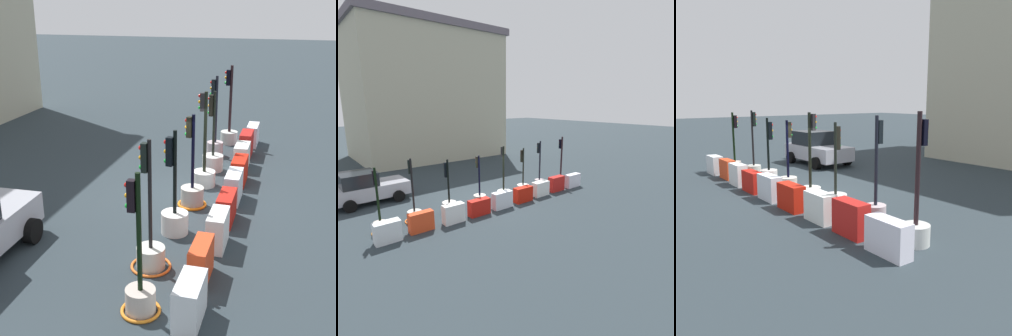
# 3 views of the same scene
# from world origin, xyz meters

# --- Properties ---
(ground_plane) EXTENTS (120.00, 120.00, 0.00)m
(ground_plane) POSITION_xyz_m (0.00, 0.00, 0.00)
(ground_plane) COLOR #293439
(traffic_light_0) EXTENTS (0.78, 0.78, 2.83)m
(traffic_light_0) POSITION_xyz_m (-5.77, -0.22, 0.47)
(traffic_light_0) COLOR #BAADA1
(traffic_light_0) RESTS_ON ground_plane
(traffic_light_1) EXTENTS (0.91, 0.91, 2.96)m
(traffic_light_1) POSITION_xyz_m (-4.21, 0.06, 0.42)
(traffic_light_1) COLOR beige
(traffic_light_1) RESTS_ON ground_plane
(traffic_light_2) EXTENTS (0.69, 0.69, 2.70)m
(traffic_light_2) POSITION_xyz_m (-2.48, -0.03, 0.51)
(traffic_light_2) COLOR silver
(traffic_light_2) RESTS_ON ground_plane
(traffic_light_3) EXTENTS (0.84, 0.84, 2.68)m
(traffic_light_3) POSITION_xyz_m (-0.72, -0.10, 0.40)
(traffic_light_3) COLOR #B7B2A8
(traffic_light_3) RESTS_ON ground_plane
(traffic_light_4) EXTENTS (0.71, 0.71, 3.02)m
(traffic_light_4) POSITION_xyz_m (0.89, -0.13, 0.51)
(traffic_light_4) COLOR silver
(traffic_light_4) RESTS_ON ground_plane
(traffic_light_5) EXTENTS (0.71, 0.71, 2.76)m
(traffic_light_5) POSITION_xyz_m (2.37, -0.14, 0.45)
(traffic_light_5) COLOR silver
(traffic_light_5) RESTS_ON ground_plane
(traffic_light_6) EXTENTS (0.60, 0.60, 3.02)m
(traffic_light_6) POSITION_xyz_m (3.99, 0.07, 0.60)
(traffic_light_6) COLOR #B7A6AB
(traffic_light_6) RESTS_ON ground_plane
(traffic_light_7) EXTENTS (0.69, 0.69, 3.17)m
(traffic_light_7) POSITION_xyz_m (5.74, -0.21, 0.60)
(traffic_light_7) COLOR beige
(traffic_light_7) RESTS_ON ground_plane
(construction_barrier_0) EXTENTS (1.01, 0.47, 0.85)m
(construction_barrier_0) POSITION_xyz_m (-5.78, -1.18, 0.43)
(construction_barrier_0) COLOR silver
(construction_barrier_0) RESTS_ON ground_plane
(construction_barrier_1) EXTENTS (1.04, 0.38, 0.85)m
(construction_barrier_1) POSITION_xyz_m (-4.37, -1.10, 0.43)
(construction_barrier_1) COLOR red
(construction_barrier_1) RESTS_ON ground_plane
(construction_barrier_2) EXTENTS (1.00, 0.42, 0.88)m
(construction_barrier_2) POSITION_xyz_m (-2.88, -1.20, 0.44)
(construction_barrier_2) COLOR silver
(construction_barrier_2) RESTS_ON ground_plane
(construction_barrier_3) EXTENTS (1.10, 0.42, 0.79)m
(construction_barrier_3) POSITION_xyz_m (-1.49, -1.20, 0.39)
(construction_barrier_3) COLOR red
(construction_barrier_3) RESTS_ON ground_plane
(construction_barrier_4) EXTENTS (1.11, 0.43, 0.87)m
(construction_barrier_4) POSITION_xyz_m (-0.05, -1.20, 0.44)
(construction_barrier_4) COLOR silver
(construction_barrier_4) RESTS_ON ground_plane
(construction_barrier_5) EXTENTS (1.11, 0.44, 0.83)m
(construction_barrier_5) POSITION_xyz_m (1.43, -1.18, 0.42)
(construction_barrier_5) COLOR red
(construction_barrier_5) RESTS_ON ground_plane
(construction_barrier_6) EXTENTS (1.04, 0.48, 0.84)m
(construction_barrier_6) POSITION_xyz_m (2.91, -1.08, 0.42)
(construction_barrier_6) COLOR white
(construction_barrier_6) RESTS_ON ground_plane
(construction_barrier_7) EXTENTS (1.08, 0.44, 0.91)m
(construction_barrier_7) POSITION_xyz_m (4.31, -1.08, 0.46)
(construction_barrier_7) COLOR red
(construction_barrier_7) RESTS_ON ground_plane
(construction_barrier_8) EXTENTS (1.16, 0.43, 0.84)m
(construction_barrier_8) POSITION_xyz_m (5.78, -1.17, 0.42)
(construction_barrier_8) COLOR silver
(construction_barrier_8) RESTS_ON ground_plane
(car_silver_hatchback) EXTENTS (3.95, 2.29, 1.75)m
(car_silver_hatchback) POSITION_xyz_m (-5.24, 4.13, 0.84)
(car_silver_hatchback) COLOR #A9ABB5
(car_silver_hatchback) RESTS_ON ground_plane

